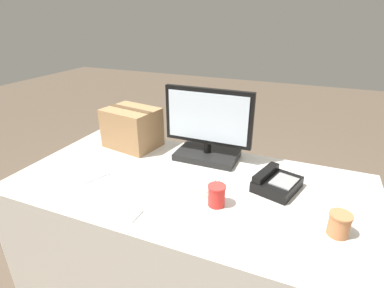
# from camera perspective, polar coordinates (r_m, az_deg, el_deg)

# --- Properties ---
(ground_plane) EXTENTS (12.00, 12.00, 0.00)m
(ground_plane) POSITION_cam_1_polar(r_m,az_deg,el_deg) (2.01, -0.41, -25.47)
(ground_plane) COLOR brown
(office_desk) EXTENTS (1.80, 0.90, 0.73)m
(office_desk) POSITION_cam_1_polar(r_m,az_deg,el_deg) (1.74, -0.45, -17.64)
(office_desk) COLOR beige
(office_desk) RESTS_ON ground_plane
(monitor) EXTENTS (0.51, 0.23, 0.42)m
(monitor) POSITION_cam_1_polar(r_m,az_deg,el_deg) (1.71, 2.99, 2.42)
(monitor) COLOR black
(monitor) RESTS_ON office_desk
(keyboard) EXTENTS (0.43, 0.16, 0.03)m
(keyboard) POSITION_cam_1_polar(r_m,az_deg,el_deg) (1.53, -3.38, -6.80)
(keyboard) COLOR beige
(keyboard) RESTS_ON office_desk
(desk_phone) EXTENTS (0.24, 0.26, 0.08)m
(desk_phone) POSITION_cam_1_polar(r_m,az_deg,el_deg) (1.52, 15.69, -7.12)
(desk_phone) COLOR black
(desk_phone) RESTS_ON office_desk
(paper_cup_left) EXTENTS (0.08, 0.08, 0.10)m
(paper_cup_left) POSITION_cam_1_polar(r_m,az_deg,el_deg) (1.34, 4.71, -9.73)
(paper_cup_left) COLOR red
(paper_cup_left) RESTS_ON office_desk
(paper_cup_right) EXTENTS (0.09, 0.09, 0.10)m
(paper_cup_right) POSITION_cam_1_polar(r_m,az_deg,el_deg) (1.31, 26.23, -13.57)
(paper_cup_right) COLOR #BC7547
(paper_cup_right) RESTS_ON office_desk
(spoon) EXTENTS (0.06, 0.15, 0.00)m
(spoon) POSITION_cam_1_polar(r_m,az_deg,el_deg) (1.64, -16.87, -5.99)
(spoon) COLOR #B2B2B7
(spoon) RESTS_ON office_desk
(cardboard_box) EXTENTS (0.35, 0.29, 0.25)m
(cardboard_box) POSITION_cam_1_polar(r_m,az_deg,el_deg) (1.92, -11.35, 3.07)
(cardboard_box) COLOR #9E754C
(cardboard_box) RESTS_ON office_desk
(sticky_note_pad) EXTENTS (0.09, 0.09, 0.01)m
(sticky_note_pad) POSITION_cam_1_polar(r_m,az_deg,el_deg) (1.33, -11.92, -12.98)
(sticky_note_pad) COLOR silver
(sticky_note_pad) RESTS_ON office_desk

